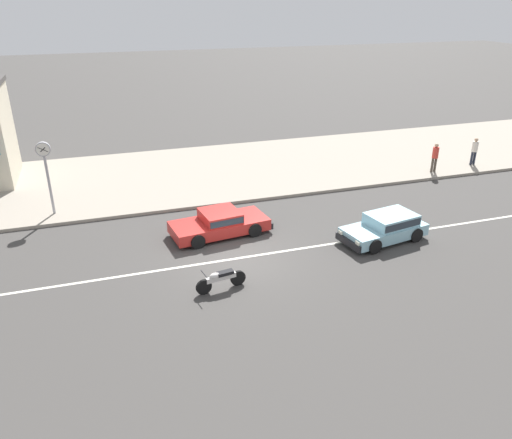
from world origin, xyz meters
TOP-DOWN VIEW (x-y plane):
  - ground_plane at (0.00, 0.00)m, footprint 160.00×160.00m
  - lane_centre_stripe at (0.00, 0.00)m, footprint 50.40×0.14m
  - kerb_strip at (0.00, 10.33)m, footprint 68.00×10.00m
  - hatchback_pale_blue_0 at (6.31, -0.29)m, footprint 3.87×2.18m
  - sedan_red_1 at (-0.15, 2.32)m, footprint 4.38×2.27m
  - motorcycle_0 at (-1.22, -1.98)m, footprint 1.84×0.58m
  - street_clock at (-7.00, 6.51)m, footprint 0.63×0.22m
  - pedestrian_near_clock at (16.35, 6.57)m, footprint 0.34×0.34m
  - pedestrian_mid_kerb at (13.31, 6.16)m, footprint 0.34×0.34m

SIDE VIEW (x-z plane):
  - ground_plane at x=0.00m, z-range 0.00..0.00m
  - lane_centre_stripe at x=0.00m, z-range 0.00..0.01m
  - kerb_strip at x=0.00m, z-range 0.00..0.15m
  - motorcycle_0 at x=-1.22m, z-range 0.02..0.82m
  - sedan_red_1 at x=-0.15m, z-range 0.00..1.07m
  - hatchback_pale_blue_0 at x=6.31m, z-range 0.03..1.14m
  - pedestrian_near_clock at x=16.35m, z-range 0.28..1.91m
  - pedestrian_mid_kerb at x=13.31m, z-range 0.29..1.96m
  - street_clock at x=-7.00m, z-range 0.97..4.36m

